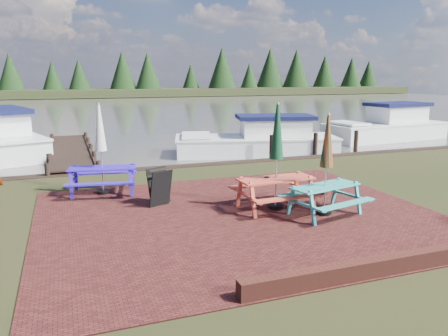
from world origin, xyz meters
TOP-DOWN VIEW (x-y plane):
  - ground at (0.00, 0.00)m, footprint 120.00×120.00m
  - paving at (0.00, 1.00)m, footprint 9.00×7.50m
  - brick_wall at (2.15, -2.42)m, footprint 6.21×1.79m
  - water at (0.00, 37.00)m, footprint 120.00×60.00m
  - far_treeline at (0.00, 66.00)m, footprint 120.00×10.00m
  - picnic_table_teal at (1.88, 0.43)m, footprint 1.98×1.84m
  - picnic_table_red at (1.03, 1.25)m, footprint 1.90×1.71m
  - picnic_table_blue at (-2.79, 4.12)m, footprint 2.05×1.89m
  - chalkboard at (-1.56, 2.50)m, footprint 0.62×0.74m
  - jetty at (-3.50, 11.28)m, footprint 1.76×9.08m
  - boat_near at (4.26, 9.21)m, footprint 7.33×4.13m
  - boat_far at (12.65, 11.04)m, footprint 7.12×3.10m

SIDE VIEW (x-z plane):
  - ground at x=0.00m, z-range 0.00..0.00m
  - water at x=0.00m, z-range -0.01..0.01m
  - paving at x=0.00m, z-range 0.00..0.02m
  - jetty at x=-3.50m, z-range -0.39..0.61m
  - brick_wall at x=2.15m, z-range 0.00..0.30m
  - boat_near at x=4.26m, z-range -0.57..1.30m
  - boat_far at x=12.65m, z-range -0.63..1.53m
  - chalkboard at x=-1.56m, z-range 0.02..0.94m
  - picnic_table_teal at x=1.88m, z-range -0.35..1.99m
  - picnic_table_blue at x=-2.79m, z-range -0.37..2.10m
  - picnic_table_red at x=1.03m, z-range -0.38..2.17m
  - far_treeline at x=0.00m, z-range -0.77..7.33m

